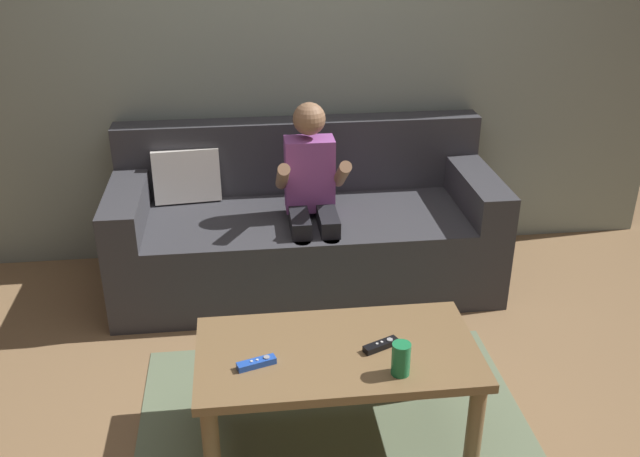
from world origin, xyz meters
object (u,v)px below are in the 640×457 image
object	(u,v)px
coffee_table	(337,364)
soda_can	(401,359)
game_remote_blue_near_edge	(257,363)
couch	(303,230)
person_seated_on_couch	(312,194)
game_remote_black_center	(381,345)

from	to	relation	value
coffee_table	soda_can	distance (m)	0.28
coffee_table	game_remote_blue_near_edge	world-z (taller)	game_remote_blue_near_edge
couch	person_seated_on_couch	distance (m)	0.34
coffee_table	game_remote_black_center	xyz separation A→B (m)	(0.16, -0.01, 0.08)
coffee_table	game_remote_black_center	distance (m)	0.18
person_seated_on_couch	game_remote_black_center	bearing A→B (deg)	-82.89
game_remote_blue_near_edge	soda_can	size ratio (longest dim) A/B	1.18
person_seated_on_couch	game_remote_blue_near_edge	size ratio (longest dim) A/B	7.02
couch	game_remote_black_center	distance (m)	1.30
person_seated_on_couch	coffee_table	size ratio (longest dim) A/B	0.98
couch	game_remote_blue_near_edge	bearing A→B (deg)	-102.38
coffee_table	person_seated_on_couch	bearing A→B (deg)	88.83
couch	soda_can	bearing A→B (deg)	-82.04
soda_can	coffee_table	bearing A→B (deg)	140.08
person_seated_on_couch	coffee_table	xyz separation A→B (m)	(-0.02, -1.09, -0.22)
coffee_table	couch	bearing A→B (deg)	90.21
soda_can	game_remote_blue_near_edge	bearing A→B (deg)	168.42
couch	coffee_table	world-z (taller)	couch
coffee_table	game_remote_black_center	world-z (taller)	game_remote_black_center
coffee_table	soda_can	bearing A→B (deg)	-39.92
game_remote_blue_near_edge	game_remote_black_center	distance (m)	0.46
game_remote_black_center	soda_can	size ratio (longest dim) A/B	1.17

